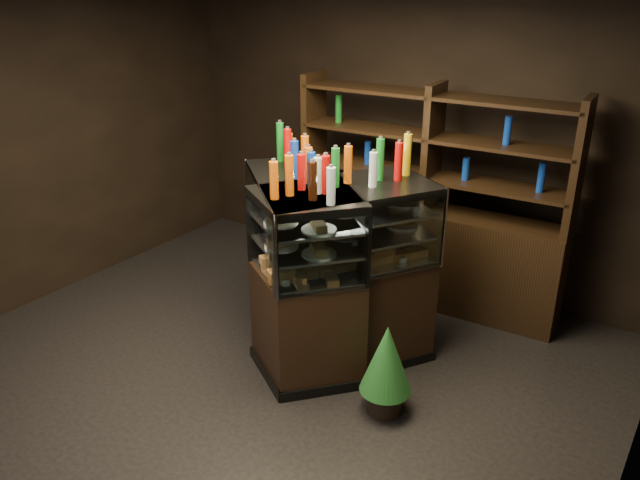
# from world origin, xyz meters

# --- Properties ---
(ground) EXTENTS (5.00, 5.00, 0.00)m
(ground) POSITION_xyz_m (0.00, 0.00, 0.00)
(ground) COLOR black
(ground) RESTS_ON ground
(room_shell) EXTENTS (5.02, 5.02, 3.01)m
(room_shell) POSITION_xyz_m (0.00, 0.00, 1.94)
(room_shell) COLOR black
(room_shell) RESTS_ON ground
(display_case) EXTENTS (1.69, 1.48, 1.45)m
(display_case) POSITION_xyz_m (0.23, 0.74, 0.48)
(display_case) COLOR black
(display_case) RESTS_ON ground
(food_display) EXTENTS (1.26, 1.12, 0.45)m
(food_display) POSITION_xyz_m (0.23, 0.73, 1.05)
(food_display) COLOR #B0763F
(food_display) RESTS_ON display_case
(bottles_top) EXTENTS (1.09, 0.98, 0.30)m
(bottles_top) POSITION_xyz_m (0.23, 0.74, 1.58)
(bottles_top) COLOR silver
(bottles_top) RESTS_ON display_case
(potted_conifer) EXTENTS (0.36, 0.36, 0.77)m
(potted_conifer) POSITION_xyz_m (0.99, 0.39, 0.44)
(potted_conifer) COLOR black
(potted_conifer) RESTS_ON ground
(back_shelving) EXTENTS (2.46, 0.57, 2.00)m
(back_shelving) POSITION_xyz_m (0.48, 2.05, 0.61)
(back_shelving) COLOR black
(back_shelving) RESTS_ON ground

